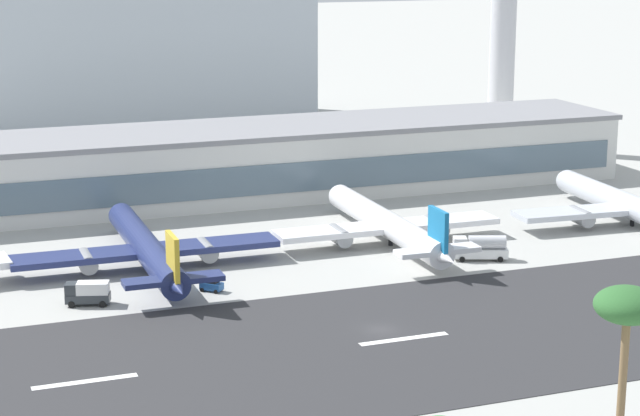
% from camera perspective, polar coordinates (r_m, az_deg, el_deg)
% --- Properties ---
extents(ground_plane, '(1400.00, 1400.00, 0.00)m').
position_cam_1_polar(ground_plane, '(146.12, 3.09, -6.19)').
color(ground_plane, '#A8A8A3').
extents(runway_strip, '(800.00, 43.37, 0.08)m').
position_cam_1_polar(runway_strip, '(142.48, 3.77, -6.71)').
color(runway_strip, '#2D2D30').
rests_on(runway_strip, ground_plane).
extents(runway_centreline_dash_3, '(12.00, 1.20, 0.01)m').
position_cam_1_polar(runway_centreline_dash_3, '(132.30, -11.81, -8.60)').
color(runway_centreline_dash_3, white).
rests_on(runway_centreline_dash_3, runway_strip).
extents(runway_centreline_dash_4, '(12.00, 1.20, 0.01)m').
position_cam_1_polar(runway_centreline_dash_4, '(143.00, 4.27, -6.62)').
color(runway_centreline_dash_4, white).
rests_on(runway_centreline_dash_4, runway_strip).
extents(terminal_building, '(170.89, 25.94, 13.50)m').
position_cam_1_polar(terminal_building, '(218.19, -5.73, 2.24)').
color(terminal_building, silver).
rests_on(terminal_building, ground_plane).
extents(control_tower, '(10.72, 10.72, 47.44)m').
position_cam_1_polar(control_tower, '(270.15, 9.25, 8.78)').
color(control_tower, silver).
rests_on(control_tower, ground_plane).
extents(distant_hotel_block, '(104.73, 27.77, 42.43)m').
position_cam_1_polar(distant_hotel_block, '(308.27, -10.29, 8.11)').
color(distant_hotel_block, '#A8B2BC').
rests_on(distant_hotel_block, ground_plane).
extents(airliner_gold_tail_gate_1, '(40.80, 48.42, 10.11)m').
position_cam_1_polar(airliner_gold_tail_gate_1, '(172.18, -8.71, -2.13)').
color(airliner_gold_tail_gate_1, navy).
rests_on(airliner_gold_tail_gate_1, ground_plane).
extents(airliner_blue_tail_gate_2, '(38.48, 48.36, 10.09)m').
position_cam_1_polar(airliner_blue_tail_gate_2, '(184.79, 3.57, -0.92)').
color(airliner_blue_tail_gate_2, silver).
rests_on(airliner_blue_tail_gate_2, ground_plane).
extents(airliner_black_tail_gate_3, '(43.13, 48.61, 10.14)m').
position_cam_1_polar(airliner_black_tail_gate_3, '(204.23, 15.54, 0.01)').
color(airliner_black_tail_gate_3, silver).
rests_on(airliner_black_tail_gate_3, ground_plane).
extents(service_baggage_tug_0, '(3.41, 3.38, 2.20)m').
position_cam_1_polar(service_baggage_tug_0, '(161.79, -5.51, -3.87)').
color(service_baggage_tug_0, '#23569E').
rests_on(service_baggage_tug_0, ground_plane).
extents(service_fuel_truck_1, '(8.87, 5.41, 3.95)m').
position_cam_1_polar(service_fuel_truck_1, '(178.02, 8.11, -1.99)').
color(service_fuel_truck_1, white).
rests_on(service_fuel_truck_1, ground_plane).
extents(service_box_truck_2, '(6.45, 4.10, 3.25)m').
position_cam_1_polar(service_box_truck_2, '(158.29, -11.68, -4.21)').
color(service_box_truck_2, '#2D3338').
rests_on(service_box_truck_2, ground_plane).
extents(palm_tree_0, '(6.36, 6.36, 17.70)m').
position_cam_1_polar(palm_tree_0, '(109.23, 15.30, -5.03)').
color(palm_tree_0, brown).
rests_on(palm_tree_0, ground_plane).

